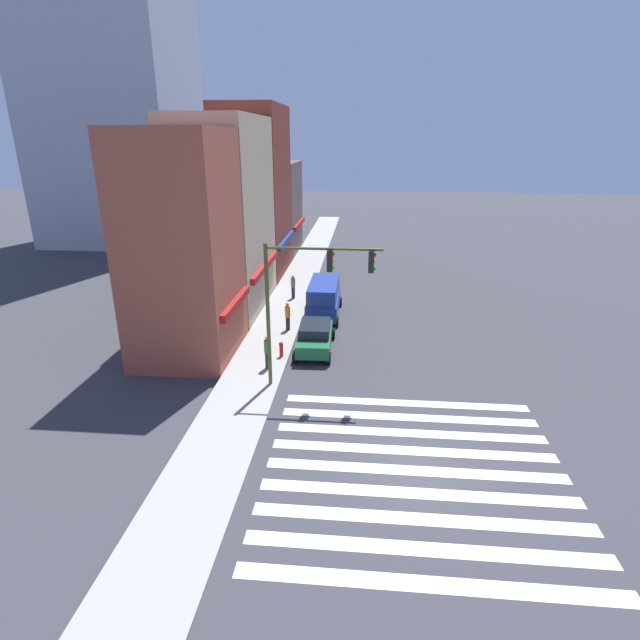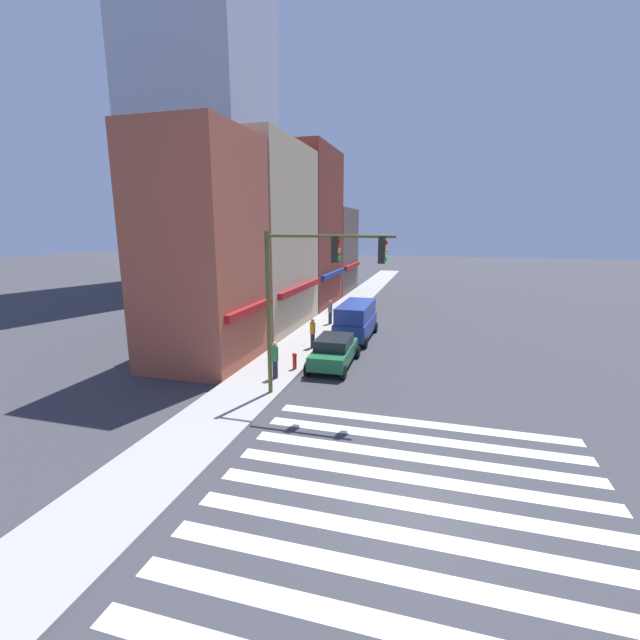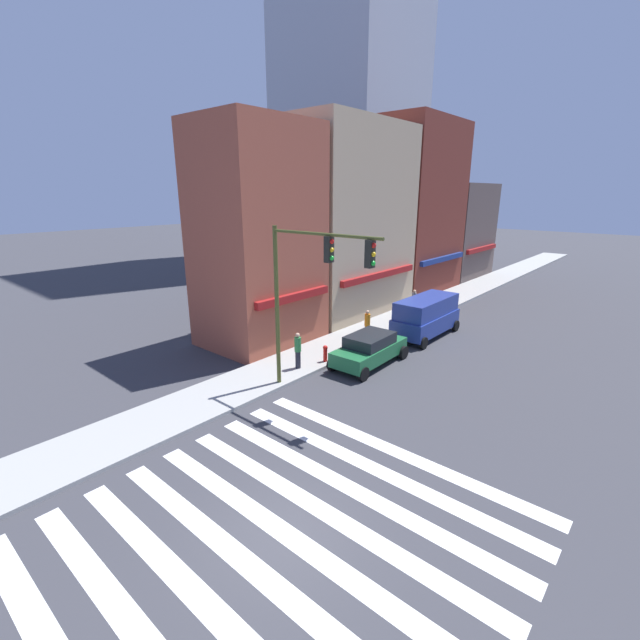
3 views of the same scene
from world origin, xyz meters
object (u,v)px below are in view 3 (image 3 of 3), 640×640
Objects in this scene: pedestrian_green_top at (298,350)px; fire_hydrant at (325,353)px; pedestrian_grey_coat at (414,302)px; van_blue at (426,315)px; sedan_green at (370,349)px; traffic_signal at (308,279)px; pedestrian_orange_vest at (367,325)px.

pedestrian_green_top reaches higher than fire_hydrant.
pedestrian_green_top is at bearing 147.84° from pedestrian_grey_coat.
sedan_green is at bearing -179.81° from van_blue.
van_blue is (10.45, 0.11, -3.76)m from traffic_signal.
pedestrian_orange_vest is at bearing 15.92° from traffic_signal.
van_blue reaches higher than pedestrian_grey_coat.
traffic_signal is 3.95× the size of pedestrian_grey_coat.
traffic_signal is at bearing 179.64° from sedan_green.
sedan_green is 0.89× the size of van_blue.
sedan_green is 3.25m from pedestrian_orange_vest.
traffic_signal is at bearing 156.98° from pedestrian_grey_coat.
pedestrian_orange_vest is at bearing 149.43° from van_blue.
pedestrian_green_top is 11.92m from pedestrian_grey_coat.
sedan_green is 9.38m from pedestrian_grey_coat.
pedestrian_grey_coat is (11.91, 0.37, 0.00)m from pedestrian_green_top.
fire_hydrant is at bearing 167.00° from van_blue.
pedestrian_green_top is 2.10× the size of fire_hydrant.
traffic_signal is 1.40× the size of van_blue.
fire_hydrant is at bearing 112.82° from pedestrian_green_top.
traffic_signal is 8.46m from pedestrian_orange_vest.
pedestrian_orange_vest reaches higher than fire_hydrant.
fire_hydrant is (1.49, -0.45, -0.46)m from pedestrian_green_top.
pedestrian_grey_coat is at bearing 13.95° from sedan_green.
pedestrian_green_top is (-5.48, 0.21, 0.00)m from pedestrian_orange_vest.
pedestrian_orange_vest is 1.00× the size of pedestrian_green_top.
pedestrian_orange_vest and pedestrian_grey_coat have the same top height.
traffic_signal is at bearing 2.65° from pedestrian_green_top.
sedan_green is (4.58, 0.11, -4.20)m from traffic_signal.
pedestrian_orange_vest is 4.02m from fire_hydrant.
pedestrian_grey_coat is at bearing 38.76° from van_blue.
pedestrian_grey_coat is 10.46m from fire_hydrant.
traffic_signal is 6.22m from sedan_green.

